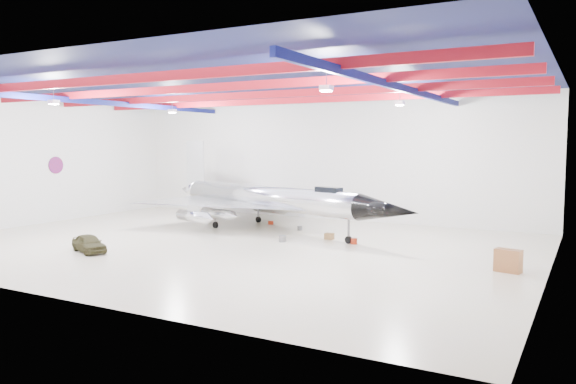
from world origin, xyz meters
The scene contains 16 objects.
floor centered at (0.00, 0.00, 0.00)m, with size 40.00×40.00×0.00m, color beige.
wall_back centered at (0.00, 15.00, 5.50)m, with size 40.00×40.00×0.00m, color silver.
wall_left centered at (-20.00, 0.00, 5.50)m, with size 30.00×30.00×0.00m, color silver.
wall_right centered at (20.00, 0.00, 5.50)m, with size 30.00×30.00×0.00m, color silver.
ceiling centered at (0.00, 0.00, 11.00)m, with size 40.00×40.00×0.00m, color #0A0F38.
ceiling_structure centered at (0.00, 0.00, 10.32)m, with size 39.50×29.50×1.08m.
wall_roundel centered at (-19.94, 2.00, 5.00)m, with size 1.50×1.50×0.10m, color #B21414.
jet_aircraft centered at (-0.98, 6.57, 2.35)m, with size 25.57×18.70×7.15m.
jeep centered at (-6.28, -6.71, 0.57)m, with size 1.35×3.35×1.14m, color #3C391E.
desk centered at (18.00, 0.20, 0.62)m, with size 1.36×0.68×1.25m, color brown.
toolbox_red centered at (-2.27, 9.43, 0.15)m, with size 0.44×0.35×0.31m, color maroon.
engine_drum centered at (2.77, 2.46, 0.23)m, with size 0.51×0.51×0.46m, color #59595B.
parts_bin centered at (5.21, 5.04, 0.22)m, with size 0.63×0.50×0.44m, color olive.
crate_small centered at (-7.79, 8.02, 0.14)m, with size 0.40×0.32×0.28m, color #59595B.
tool_chest centered at (7.52, 4.09, 0.20)m, with size 0.45×0.45×0.41m, color maroon.
spares_box centered at (1.40, 7.74, 0.17)m, with size 0.38×0.38×0.35m, color #59595B.
Camera 1 is at (21.84, -31.68, 6.97)m, focal length 35.00 mm.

